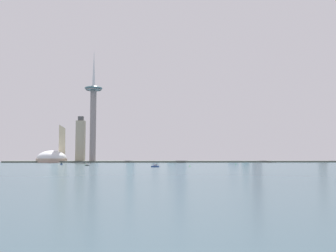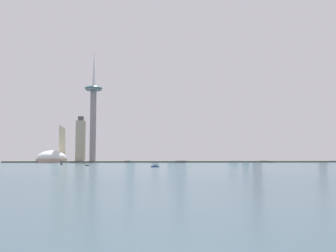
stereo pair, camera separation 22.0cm
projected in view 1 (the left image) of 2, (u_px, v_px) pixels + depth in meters
ground_plane at (235, 172)px, 438.47m from camera, size 6000.00×6000.00×0.00m
waterfront_pier at (188, 162)px, 978.61m from camera, size 948.76×68.43×3.84m
observation_tower at (93, 108)px, 963.88m from camera, size 46.29×46.29×297.52m
stadium_dome at (52, 159)px, 956.16m from camera, size 78.03×78.03×40.80m
skyscraper_0 at (171, 152)px, 1057.46m from camera, size 23.30×18.99×62.69m
skyscraper_1 at (256, 131)px, 1045.70m from camera, size 19.90×27.48×175.50m
skyscraper_2 at (322, 142)px, 1045.80m from camera, size 14.55×21.36×111.32m
skyscraper_3 at (95, 149)px, 1052.78m from camera, size 17.47×23.33×70.19m
skyscraper_4 at (80, 141)px, 977.90m from camera, size 23.20×17.99×121.80m
skyscraper_5 at (233, 153)px, 1029.56m from camera, size 24.81×21.79×56.03m
skyscraper_6 at (245, 149)px, 1085.03m from camera, size 16.46×22.82×78.61m
skyscraper_7 at (63, 130)px, 1012.85m from camera, size 16.73×27.12×193.12m
skyscraper_8 at (155, 153)px, 1049.27m from camera, size 18.13×27.22×53.48m
skyscraper_9 at (182, 140)px, 1075.05m from camera, size 18.94×27.37×155.03m
skyscraper_10 at (179, 135)px, 1019.60m from camera, size 22.60×24.16×154.64m
skyscraper_11 at (55, 148)px, 1060.14m from camera, size 24.01×19.67×87.16m
skyscraper_12 at (130, 138)px, 1024.20m from camera, size 13.28×13.84×135.26m
skyscraper_13 at (131, 142)px, 1064.22m from camera, size 22.74×21.13×126.82m
boat_0 at (61, 164)px, 740.87m from camera, size 6.73×10.23×4.60m
boat_1 at (87, 165)px, 672.86m from camera, size 7.72×7.40×9.61m
boat_2 at (155, 166)px, 594.82m from camera, size 13.40×13.16×8.38m
channel_buoy_0 at (85, 164)px, 746.22m from camera, size 1.37×1.37×1.93m
channel_buoy_1 at (236, 164)px, 742.95m from camera, size 1.89×1.89×2.59m
channel_buoy_2 at (190, 166)px, 621.55m from camera, size 1.58×1.58×2.38m
airplane at (168, 109)px, 1020.47m from camera, size 27.41×27.59×7.77m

